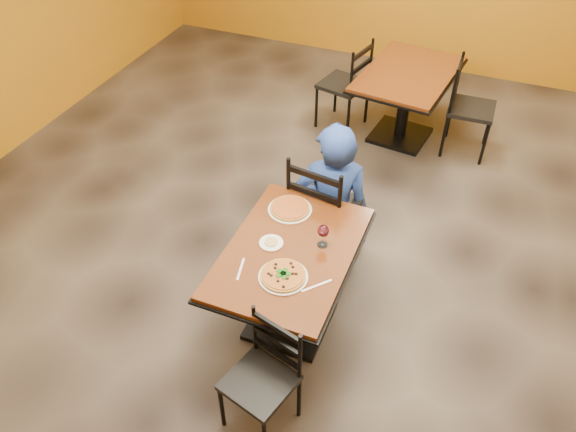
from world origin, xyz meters
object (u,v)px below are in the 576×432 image
at_px(table_second, 406,90).
at_px(chair_second_left, 343,85).
at_px(pizza_far, 290,208).
at_px(chair_main_near, 260,383).
at_px(chair_main_far, 325,207).
at_px(diner, 333,192).
at_px(wine_glass, 323,235).
at_px(table_main, 290,270).
at_px(plate_main, 283,277).
at_px(pizza_main, 283,275).
at_px(side_plate, 271,243).
at_px(chair_second_right, 472,109).
at_px(plate_far, 290,210).

relative_size(table_second, chair_second_left, 1.39).
bearing_deg(pizza_far, chair_second_left, 98.49).
relative_size(chair_main_near, chair_main_far, 0.81).
bearing_deg(chair_main_near, diner, 109.24).
bearing_deg(pizza_far, wine_glass, -36.61).
distance_m(table_main, chair_second_left, 2.80).
distance_m(chair_main_near, chair_second_left, 3.59).
height_order(table_main, table_second, same).
xyz_separation_m(pizza_far, wine_glass, (0.33, -0.24, 0.07)).
bearing_deg(plate_main, wine_glass, 70.55).
bearing_deg(pizza_main, chair_main_far, 93.85).
distance_m(table_main, diner, 0.86).
height_order(pizza_main, side_plate, pizza_main).
bearing_deg(plate_main, chair_main_far, 93.85).
distance_m(chair_second_right, diner, 2.06).
distance_m(chair_main_far, plate_main, 1.04).
distance_m(plate_main, plate_far, 0.64).
xyz_separation_m(chair_main_near, wine_glass, (0.06, 0.91, 0.43)).
relative_size(chair_second_left, pizza_main, 3.39).
height_order(chair_main_near, chair_second_right, chair_second_right).
bearing_deg(wine_glass, chair_main_near, -93.68).
bearing_deg(table_second, chair_main_far, -95.01).
bearing_deg(chair_main_far, pizza_far, 79.95).
height_order(chair_second_left, plate_main, chair_second_left).
height_order(table_second, chair_main_near, chair_main_near).
relative_size(chair_main_near, pizza_far, 2.94).
bearing_deg(diner, pizza_far, 52.33).
distance_m(table_second, chair_main_far, 1.99).
height_order(table_main, plate_main, plate_main).
xyz_separation_m(table_second, chair_main_far, (-0.17, -1.98, -0.05)).
distance_m(chair_second_right, pizza_far, 2.59).
bearing_deg(pizza_main, table_main, 101.72).
bearing_deg(plate_far, chair_second_left, 98.49).
bearing_deg(pizza_main, plate_main, 0.00).
bearing_deg(pizza_main, diner, 92.10).
bearing_deg(chair_second_left, plate_main, 23.59).
bearing_deg(table_main, chair_second_left, 100.42).
xyz_separation_m(plate_main, pizza_main, (0.00, 0.00, 0.02)).
bearing_deg(table_main, pizza_main, -78.28).
distance_m(pizza_main, wine_glass, 0.39).
relative_size(table_second, chair_main_near, 1.63).
xyz_separation_m(chair_second_right, wine_glass, (-0.64, -2.63, 0.36)).
distance_m(diner, plate_main, 1.11).
bearing_deg(table_second, diner, -94.40).
height_order(chair_main_far, pizza_far, chair_main_far).
distance_m(chair_main_near, pizza_main, 0.65).
distance_m(chair_second_right, pizza_main, 3.10).
xyz_separation_m(chair_second_left, plate_far, (0.36, -2.38, 0.27)).
xyz_separation_m(diner, pizza_main, (0.04, -1.10, 0.17)).
distance_m(chair_main_near, wine_glass, 1.00).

